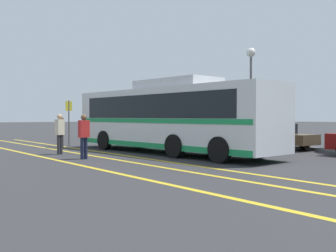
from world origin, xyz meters
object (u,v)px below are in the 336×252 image
parked_car_0 (137,130)px  pedestrian_0 (60,131)px  bus_stop_sign (69,118)px  street_lamp (251,71)px  pedestrian_2 (62,130)px  parked_car_1 (193,131)px  transit_bus (168,116)px  parked_car_2 (272,136)px  pedestrian_1 (84,133)px

parked_car_0 → pedestrian_0: size_ratio=2.30×
bus_stop_sign → street_lamp: (5.77, 9.37, 2.88)m
parked_car_0 → pedestrian_2: (5.17, -8.48, 0.34)m
bus_stop_sign → street_lamp: bearing=-34.7°
parked_car_0 → pedestrian_0: (8.69, -10.10, 0.41)m
parked_car_0 → parked_car_1: bearing=93.7°
transit_bus → parked_car_0: bearing=59.7°
parked_car_1 → pedestrian_0: size_ratio=2.28×
transit_bus → pedestrian_0: transit_bus is taller
parked_car_2 → pedestrian_1: (-1.56, -10.38, 0.36)m
transit_bus → parked_car_0: transit_bus is taller
parked_car_1 → pedestrian_2: 8.72m
parked_car_0 → parked_car_2: (12.76, 0.25, 0.03)m
pedestrian_0 → bus_stop_sign: size_ratio=0.69×
pedestrian_2 → bus_stop_sign: bus_stop_sign is taller
parked_car_1 → parked_car_2: size_ratio=0.88×
parked_car_1 → bus_stop_sign: size_ratio=1.57×
pedestrian_2 → bus_stop_sign: (-0.86, 0.81, 0.69)m
bus_stop_sign → street_lamp: size_ratio=0.45×
pedestrian_1 → pedestrian_2: size_ratio=1.05×
transit_bus → pedestrian_2: transit_bus is taller
parked_car_1 → pedestrian_0: pedestrian_0 is taller
parked_car_1 → pedestrian_0: bearing=17.0°
transit_bus → pedestrian_1: transit_bus is taller
pedestrian_0 → street_lamp: street_lamp is taller
parked_car_1 → transit_bus: bearing=44.0°
transit_bus → street_lamp: size_ratio=2.05×
transit_bus → street_lamp: 8.14m
parked_car_2 → bus_stop_sign: (-8.45, -7.92, 1.00)m
pedestrian_1 → street_lamp: street_lamp is taller
transit_bus → pedestrian_0: size_ratio=6.59×
parked_car_0 → street_lamp: size_ratio=0.72×
parked_car_2 → street_lamp: 4.93m
parked_car_1 → bus_stop_sign: bus_stop_sign is taller
parked_car_2 → pedestrian_0: size_ratio=2.60×
parked_car_1 → pedestrian_2: pedestrian_2 is taller
parked_car_0 → parked_car_1: parked_car_1 is taller
transit_bus → street_lamp: street_lamp is taller
parked_car_1 → pedestrian_1: pedestrian_1 is taller
parked_car_2 → pedestrian_0: 11.12m
pedestrian_0 → pedestrian_2: size_ratio=1.07×
pedestrian_2 → bus_stop_sign: size_ratio=0.65×
parked_car_0 → parked_car_2: parked_car_2 is taller
parked_car_2 → street_lamp: street_lamp is taller
parked_car_1 → pedestrian_0: 10.47m
transit_bus → bus_stop_sign: 7.27m
pedestrian_2 → parked_car_1: bearing=109.5°
pedestrian_0 → pedestrian_1: 2.51m
parked_car_0 → pedestrian_1: size_ratio=2.33×
parked_car_0 → pedestrian_0: pedestrian_0 is taller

